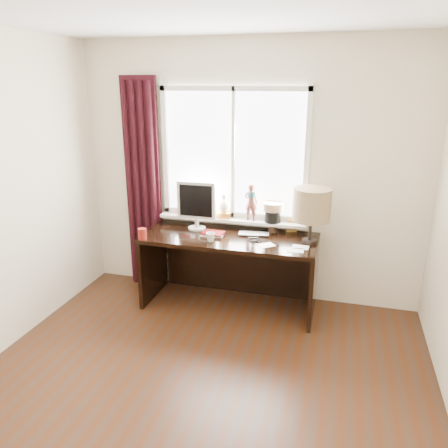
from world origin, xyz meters
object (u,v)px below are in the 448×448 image
(desk, at_px, (232,256))
(laptop, at_px, (254,234))
(mug, at_px, (211,237))
(monitor, at_px, (196,203))
(red_cup, at_px, (142,234))
(table_lamp, at_px, (312,205))

(desk, bearing_deg, laptop, 0.09)
(laptop, height_order, mug, mug)
(monitor, bearing_deg, red_cup, -132.51)
(laptop, height_order, monitor, monitor)
(mug, distance_m, monitor, 0.46)
(desk, height_order, table_lamp, table_lamp)
(laptop, bearing_deg, table_lamp, -15.21)
(red_cup, xyz_separation_m, monitor, (0.40, 0.44, 0.22))
(mug, relative_size, desk, 0.05)
(laptop, relative_size, desk, 0.17)
(red_cup, distance_m, table_lamp, 1.61)
(red_cup, relative_size, desk, 0.06)
(laptop, relative_size, monitor, 0.60)
(table_lamp, bearing_deg, desk, 175.24)
(laptop, relative_size, red_cup, 2.74)
(desk, relative_size, monitor, 3.47)
(laptop, xyz_separation_m, monitor, (-0.61, 0.04, 0.27))
(laptop, bearing_deg, monitor, 167.82)
(monitor, height_order, table_lamp, table_lamp)
(red_cup, distance_m, monitor, 0.63)
(monitor, bearing_deg, laptop, -3.73)
(mug, xyz_separation_m, monitor, (-0.24, 0.32, 0.23))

